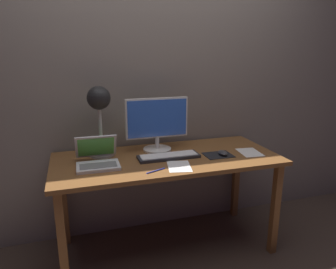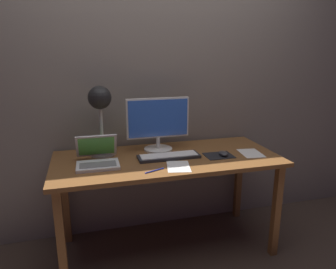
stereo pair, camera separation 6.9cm
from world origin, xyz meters
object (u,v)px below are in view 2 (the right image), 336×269
at_px(laptop, 97,156).
at_px(desk_lamp, 100,104).
at_px(monitor, 158,122).
at_px(mouse, 223,153).
at_px(pen, 154,171).
at_px(keyboard_main, 169,156).

bearing_deg(laptop, desk_lamp, 75.47).
xyz_separation_m(monitor, laptop, (-0.46, -0.18, -0.16)).
height_order(mouse, pen, mouse).
bearing_deg(mouse, desk_lamp, 162.19).
relative_size(keyboard_main, desk_lamp, 0.88).
distance_m(keyboard_main, mouse, 0.40).
height_order(laptop, pen, laptop).
xyz_separation_m(keyboard_main, laptop, (-0.49, 0.02, 0.04)).
relative_size(keyboard_main, laptop, 1.52).
bearing_deg(monitor, pen, -106.71).
xyz_separation_m(desk_lamp, pen, (0.29, -0.42, -0.37)).
distance_m(monitor, desk_lamp, 0.44).
bearing_deg(pen, mouse, 15.70).
distance_m(desk_lamp, mouse, 0.95).
height_order(desk_lamp, mouse, desk_lamp).
bearing_deg(desk_lamp, pen, -55.39).
bearing_deg(desk_lamp, laptop, -104.53).
distance_m(keyboard_main, pen, 0.27).
distance_m(laptop, desk_lamp, 0.37).
height_order(monitor, pen, monitor).
distance_m(laptop, mouse, 0.89).
bearing_deg(monitor, laptop, -159.21).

